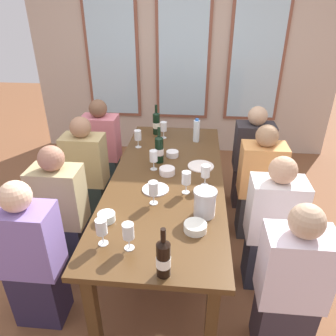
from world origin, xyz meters
name	(u,v)px	position (x,y,z in m)	size (l,w,h in m)	color
ground_plane	(167,246)	(0.00, 0.00, 0.00)	(12.00, 12.00, 0.00)	brown
back_wall_with_windows	(183,48)	(0.00, 2.19, 1.45)	(4.10, 0.10, 2.90)	#C3AC99
dining_table	(167,184)	(0.00, 0.00, 0.67)	(0.90, 2.23, 0.74)	#50341A
white_plate_0	(201,166)	(0.27, 0.20, 0.74)	(0.23, 0.23, 0.01)	white
white_plate_1	(155,189)	(-0.07, -0.21, 0.74)	(0.20, 0.20, 0.01)	white
metal_pitcher	(205,203)	(0.30, -0.49, 0.84)	(0.16, 0.16, 0.19)	silver
wine_bottle_0	(163,258)	(0.08, -1.04, 0.85)	(0.08, 0.08, 0.30)	black
wine_bottle_1	(159,149)	(-0.10, 0.26, 0.87)	(0.08, 0.08, 0.32)	black
wine_bottle_2	(156,123)	(-0.20, 0.91, 0.86)	(0.08, 0.08, 0.32)	black
tasting_bowl_0	(107,217)	(-0.34, -0.61, 0.77)	(0.12, 0.12, 0.05)	white
tasting_bowl_1	(172,154)	(0.01, 0.38, 0.77)	(0.11, 0.11, 0.05)	white
tasting_bowl_2	(195,227)	(0.24, -0.66, 0.77)	(0.15, 0.15, 0.05)	white
tasting_bowl_3	(167,171)	(-0.01, 0.04, 0.77)	(0.13, 0.13, 0.05)	white
water_bottle	(196,131)	(0.22, 0.75, 0.85)	(0.06, 0.06, 0.24)	white
wine_glass_0	(154,157)	(-0.13, 0.11, 0.86)	(0.07, 0.07, 0.17)	white
wine_glass_1	(101,227)	(-0.30, -0.84, 0.86)	(0.07, 0.07, 0.17)	white
wine_glass_2	(205,172)	(0.30, -0.11, 0.86)	(0.07, 0.07, 0.17)	white
wine_glass_3	(138,136)	(-0.34, 0.55, 0.86)	(0.07, 0.07, 0.17)	white
wine_glass_4	(186,178)	(0.16, -0.23, 0.86)	(0.07, 0.07, 0.17)	white
wine_glass_5	(128,232)	(-0.14, -0.86, 0.86)	(0.07, 0.07, 0.17)	white
wine_glass_6	(164,127)	(-0.12, 0.81, 0.86)	(0.07, 0.07, 0.17)	white
wine_glass_7	(153,189)	(-0.06, -0.39, 0.86)	(0.07, 0.07, 0.17)	white
seated_person_0	(87,175)	(-0.81, 0.33, 0.53)	(0.38, 0.24, 1.11)	#26322F
seated_person_1	(259,186)	(0.81, 0.28, 0.53)	(0.38, 0.24, 1.11)	#2F2E30
seated_person_2	(103,151)	(-0.81, 0.87, 0.53)	(0.38, 0.24, 1.11)	#27383C
seated_person_3	(252,161)	(0.81, 0.79, 0.53)	(0.38, 0.24, 1.11)	#332A2B
seated_person_4	(62,214)	(-0.81, -0.30, 0.53)	(0.38, 0.24, 1.11)	#232534
seated_person_5	(272,228)	(0.81, -0.32, 0.53)	(0.38, 0.24, 1.11)	#242631
seated_person_6	(32,260)	(-0.81, -0.80, 0.53)	(0.38, 0.24, 1.11)	#2C233E
seated_person_7	(290,288)	(0.81, -0.87, 0.53)	(0.38, 0.24, 1.11)	#362D37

